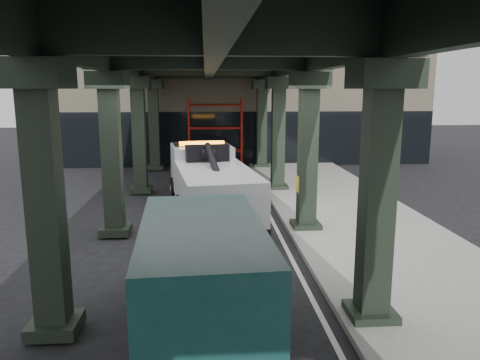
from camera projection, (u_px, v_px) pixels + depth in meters
name	position (u px, v px, depth m)	size (l,w,h in m)	color
ground	(228.00, 255.00, 12.88)	(90.00, 90.00, 0.00)	black
sidewalk	(363.00, 228.00, 15.15)	(5.00, 40.00, 0.15)	gray
lane_stripe	(278.00, 232.00, 14.96)	(0.12, 38.00, 0.01)	silver
viaduct	(210.00, 56.00, 13.77)	(7.40, 32.00, 6.40)	black
building	(243.00, 96.00, 31.84)	(22.00, 10.00, 8.00)	#C6B793
scaffolding	(215.00, 131.00, 26.81)	(3.08, 0.88, 4.00)	red
tow_truck	(209.00, 181.00, 16.55)	(3.27, 8.27, 2.65)	black
towed_van	(202.00, 276.00, 8.36)	(2.51, 5.69, 2.26)	#11403D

